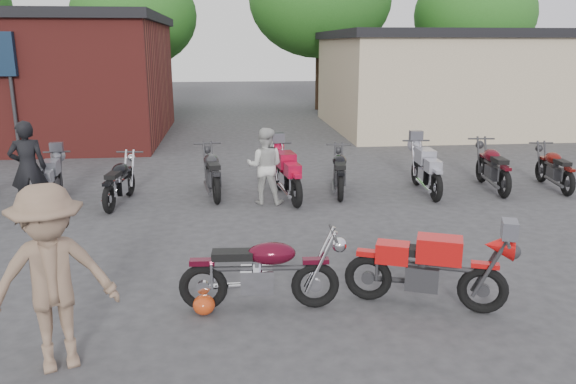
{
  "coord_description": "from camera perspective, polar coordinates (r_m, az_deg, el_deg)",
  "views": [
    {
      "loc": [
        -0.68,
        -6.8,
        3.26
      ],
      "look_at": [
        0.27,
        2.09,
        0.9
      ],
      "focal_mm": 35.0,
      "sensor_mm": 36.0,
      "label": 1
    }
  ],
  "objects": [
    {
      "name": "row_bike_6",
      "position": [
        12.97,
        13.86,
        2.45
      ],
      "size": [
        0.77,
        2.06,
        1.18
      ],
      "primitive_type": null,
      "rotation": [
        0.0,
        0.0,
        1.52
      ],
      "color": "#9393A0",
      "rests_on": "ground"
    },
    {
      "name": "sportbike",
      "position": [
        7.34,
        14.08,
        -7.22
      ],
      "size": [
        2.06,
        1.33,
        1.14
      ],
      "primitive_type": null,
      "rotation": [
        0.0,
        0.0,
        -0.38
      ],
      "color": "red",
      "rests_on": "ground"
    },
    {
      "name": "person_dark",
      "position": [
        12.03,
        -24.9,
        2.22
      ],
      "size": [
        0.77,
        0.6,
        1.86
      ],
      "primitive_type": "imported",
      "rotation": [
        0.0,
        0.0,
        3.39
      ],
      "color": "black",
      "rests_on": "ground"
    },
    {
      "name": "row_bike_5",
      "position": [
        12.63,
        5.26,
        2.3
      ],
      "size": [
        0.9,
        1.95,
        1.09
      ],
      "primitive_type": null,
      "rotation": [
        0.0,
        0.0,
        1.41
      ],
      "color": "black",
      "rests_on": "ground"
    },
    {
      "name": "helmet",
      "position": [
        7.18,
        -8.53,
        -11.26
      ],
      "size": [
        0.36,
        0.36,
        0.26
      ],
      "primitive_type": "ellipsoid",
      "rotation": [
        0.0,
        0.0,
        0.34
      ],
      "color": "#B03812",
      "rests_on": "ground"
    },
    {
      "name": "tree_3",
      "position": [
        31.48,
        18.27,
        15.05
      ],
      "size": [
        6.08,
        6.08,
        7.6
      ],
      "primitive_type": null,
      "color": "#1C5817",
      "rests_on": "ground"
    },
    {
      "name": "row_bike_8",
      "position": [
        14.39,
        25.45,
        2.38
      ],
      "size": [
        0.79,
        1.87,
        1.06
      ],
      "primitive_type": null,
      "rotation": [
        0.0,
        0.0,
        1.46
      ],
      "color": "#580E0B",
      "rests_on": "ground"
    },
    {
      "name": "vintage_motorcycle",
      "position": [
        7.08,
        -2.61,
        -7.63
      ],
      "size": [
        1.98,
        0.76,
        1.13
      ],
      "primitive_type": null,
      "rotation": [
        0.0,
        0.0,
        -0.06
      ],
      "color": "#450818",
      "rests_on": "ground"
    },
    {
      "name": "row_bike_3",
      "position": [
        12.51,
        -7.72,
        2.25
      ],
      "size": [
        0.91,
        2.05,
        1.15
      ],
      "primitive_type": null,
      "rotation": [
        0.0,
        0.0,
        1.71
      ],
      "color": "#232426",
      "rests_on": "ground"
    },
    {
      "name": "person_tan",
      "position": [
        6.17,
        -22.87,
        -8.14
      ],
      "size": [
        1.44,
        1.13,
        1.96
      ],
      "primitive_type": "imported",
      "rotation": [
        0.0,
        0.0,
        0.36
      ],
      "color": "#795F4B",
      "rests_on": "ground"
    },
    {
      "name": "row_bike_2",
      "position": [
        12.24,
        -16.76,
        1.29
      ],
      "size": [
        0.85,
        1.92,
        1.07
      ],
      "primitive_type": null,
      "rotation": [
        0.0,
        0.0,
        1.44
      ],
      "color": "black",
      "rests_on": "ground"
    },
    {
      "name": "tree_1",
      "position": [
        29.13,
        -15.2,
        15.15
      ],
      "size": [
        5.92,
        5.92,
        7.4
      ],
      "primitive_type": null,
      "color": "#1C5817",
      "rests_on": "ground"
    },
    {
      "name": "row_bike_1",
      "position": [
        12.85,
        -22.97,
        1.32
      ],
      "size": [
        0.74,
        1.87,
        1.06
      ],
      "primitive_type": null,
      "rotation": [
        0.0,
        0.0,
        1.65
      ],
      "color": "gray",
      "rests_on": "ground"
    },
    {
      "name": "tree_2",
      "position": [
        29.21,
        3.23,
        17.0
      ],
      "size": [
        7.04,
        7.04,
        8.8
      ],
      "primitive_type": null,
      "color": "#1C5817",
      "rests_on": "ground"
    },
    {
      "name": "person_light",
      "position": [
        11.72,
        -2.35,
        2.65
      ],
      "size": [
        0.89,
        0.75,
        1.6
      ],
      "primitive_type": "imported",
      "rotation": [
        0.0,
        0.0,
        2.94
      ],
      "color": "#BABAB6",
      "rests_on": "ground"
    },
    {
      "name": "row_bike_7",
      "position": [
        13.73,
        20.09,
        2.63
      ],
      "size": [
        0.88,
        2.08,
        1.17
      ],
      "primitive_type": null,
      "rotation": [
        0.0,
        0.0,
        1.46
      ],
      "color": "#4B0913",
      "rests_on": "ground"
    },
    {
      "name": "row_bike_4",
      "position": [
        12.14,
        -0.09,
        2.1
      ],
      "size": [
        0.95,
        2.13,
        1.19
      ],
      "primitive_type": null,
      "rotation": [
        0.0,
        0.0,
        1.71
      ],
      "color": "#B40F31",
      "rests_on": "ground"
    },
    {
      "name": "stucco_building",
      "position": [
        23.71,
        16.96,
        10.5
      ],
      "size": [
        10.0,
        8.0,
        3.5
      ],
      "primitive_type": "cube",
      "color": "tan",
      "rests_on": "ground"
    },
    {
      "name": "ground",
      "position": [
        7.58,
        -0.37,
        -10.71
      ],
      "size": [
        90.0,
        90.0,
        0.0
      ],
      "primitive_type": "plane",
      "color": "#303033"
    }
  ]
}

